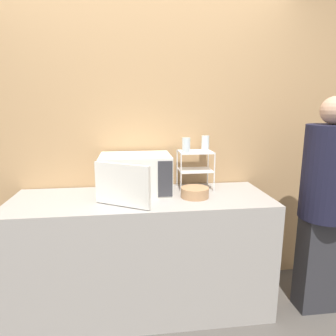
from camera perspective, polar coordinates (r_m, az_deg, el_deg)
ground_plane at (r=2.42m, az=-4.24°, el=-29.22°), size 12.00×12.00×0.00m
wall_back at (r=2.55m, az=-5.58°, el=5.31°), size 8.00×0.06×2.60m
counter at (r=2.44m, az=-4.87°, el=-15.85°), size 1.94×0.67×0.91m
microwave at (r=2.32m, az=-6.32°, el=-1.25°), size 0.55×0.62×0.30m
dish_rack at (r=2.44m, az=5.22°, el=1.17°), size 0.28×0.21×0.31m
glass_front_left at (r=2.34m, az=3.48°, el=4.35°), size 0.06×0.06×0.12m
glass_back_right at (r=2.50m, az=7.12°, el=4.79°), size 0.06×0.06×0.12m
bowl at (r=2.26m, az=5.13°, el=-4.68°), size 0.21×0.21×0.08m
person at (r=2.51m, az=27.76°, el=-4.90°), size 0.36×0.36×1.66m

